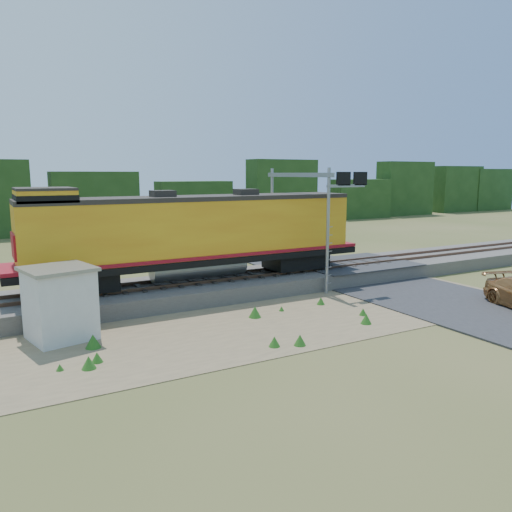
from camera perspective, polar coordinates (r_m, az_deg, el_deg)
ground at (r=22.47m, az=7.12°, el=-6.84°), size 140.00×140.00×0.00m
ballast at (r=27.28m, az=-0.34°, el=-2.99°), size 70.00×5.00×0.80m
rails at (r=27.18m, az=-0.34°, el=-2.01°), size 70.00×1.54×0.16m
dirt_shoulder at (r=21.79m, az=2.05°, el=-7.25°), size 26.00×8.00×0.03m
road at (r=27.55m, az=18.04°, el=-4.01°), size 7.00×66.00×0.86m
tree_line_north at (r=56.90m, az=-16.18°, el=5.84°), size 130.00×3.00×6.50m
weed_clumps at (r=20.75m, az=-0.95°, el=-8.15°), size 15.00×6.20×0.56m
locomotive at (r=25.35m, az=-7.14°, el=2.59°), size 18.24×2.78×4.71m
shed at (r=20.35m, az=-21.50°, el=-5.02°), size 2.83×2.83×2.81m
signal_gantry at (r=27.82m, az=6.11°, el=6.67°), size 2.60×6.20×6.56m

